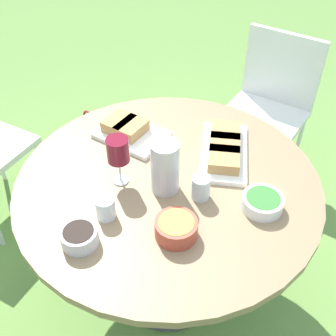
{
  "coord_description": "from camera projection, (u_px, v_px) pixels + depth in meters",
  "views": [
    {
      "loc": [
        -0.95,
        0.69,
        1.84
      ],
      "look_at": [
        0.0,
        0.0,
        0.8
      ],
      "focal_mm": 45.0,
      "sensor_mm": 36.0,
      "label": 1
    }
  ],
  "objects": [
    {
      "name": "platter_charcuterie",
      "position": [
        128.0,
        130.0,
        1.8
      ],
      "size": [
        0.34,
        0.29,
        0.07
      ],
      "color": "white",
      "rests_on": "dining_table"
    },
    {
      "name": "bowl_olives",
      "position": [
        79.0,
        236.0,
        1.37
      ],
      "size": [
        0.12,
        0.12,
        0.06
      ],
      "color": "silver",
      "rests_on": "dining_table"
    },
    {
      "name": "handbag",
      "position": [
        94.0,
        142.0,
        2.76
      ],
      "size": [
        0.3,
        0.14,
        0.37
      ],
      "color": "maroon",
      "rests_on": "ground_plane"
    },
    {
      "name": "bowl_fries",
      "position": [
        176.0,
        228.0,
        1.39
      ],
      "size": [
        0.14,
        0.14,
        0.07
      ],
      "color": "#B74733",
      "rests_on": "dining_table"
    },
    {
      "name": "water_pitcher",
      "position": [
        165.0,
        167.0,
        1.51
      ],
      "size": [
        0.11,
        0.1,
        0.21
      ],
      "color": "silver",
      "rests_on": "dining_table"
    },
    {
      "name": "platter_bread_main",
      "position": [
        224.0,
        148.0,
        1.71
      ],
      "size": [
        0.4,
        0.39,
        0.07
      ],
      "color": "white",
      "rests_on": "dining_table"
    },
    {
      "name": "bowl_salad",
      "position": [
        262.0,
        202.0,
        1.49
      ],
      "size": [
        0.15,
        0.15,
        0.05
      ],
      "color": "white",
      "rests_on": "dining_table"
    },
    {
      "name": "cup_water_far",
      "position": [
        201.0,
        187.0,
        1.52
      ],
      "size": [
        0.07,
        0.07,
        0.09
      ],
      "color": "silver",
      "rests_on": "dining_table"
    },
    {
      "name": "dining_table",
      "position": [
        168.0,
        200.0,
        1.69
      ],
      "size": [
        1.17,
        1.17,
        0.74
      ],
      "color": "#4C4C51",
      "rests_on": "ground_plane"
    },
    {
      "name": "wine_glass",
      "position": [
        118.0,
        151.0,
        1.51
      ],
      "size": [
        0.08,
        0.08,
        0.2
      ],
      "color": "silver",
      "rests_on": "dining_table"
    },
    {
      "name": "cup_water_near",
      "position": [
        105.0,
        208.0,
        1.45
      ],
      "size": [
        0.07,
        0.07,
        0.08
      ],
      "color": "silver",
      "rests_on": "dining_table"
    },
    {
      "name": "ground_plane",
      "position": [
        168.0,
        286.0,
        2.1
      ],
      "size": [
        40.0,
        40.0,
        0.0
      ],
      "primitive_type": "plane",
      "color": "#668E42"
    },
    {
      "name": "chair_near_left",
      "position": [
        270.0,
        100.0,
        2.41
      ],
      "size": [
        0.56,
        0.55,
        0.89
      ],
      "color": "silver",
      "rests_on": "ground_plane"
    }
  ]
}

